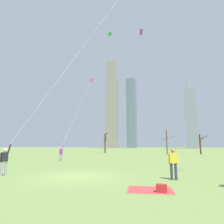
# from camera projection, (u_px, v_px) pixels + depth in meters

# --- Properties ---
(ground_plane) EXTENTS (400.00, 400.00, 0.00)m
(ground_plane) POSITION_uv_depth(u_px,v_px,m) (76.00, 177.00, 11.38)
(ground_plane) COLOR olive
(kite_flyer_foreground_right_pink) EXTENTS (4.24, 16.30, 16.02)m
(kite_flyer_foreground_right_pink) POSITION_uv_depth(u_px,v_px,m) (71.00, 129.00, 26.87)
(kite_flyer_foreground_right_pink) COLOR gray
(kite_flyer_foreground_right_pink) RESTS_ON ground
(kite_flyer_far_back_teal) EXTENTS (8.09, 7.51, 19.15)m
(kite_flyer_far_back_teal) POSITION_uv_depth(u_px,v_px,m) (32.00, 122.00, 12.62)
(kite_flyer_far_back_teal) COLOR gray
(kite_flyer_far_back_teal) RESTS_ON ground
(bystander_strolling_midfield) EXTENTS (0.51, 0.25, 1.62)m
(bystander_strolling_midfield) POSITION_uv_depth(u_px,v_px,m) (173.00, 162.00, 10.45)
(bystander_strolling_midfield) COLOR #33384C
(bystander_strolling_midfield) RESTS_ON ground
(distant_kite_drifting_right_green) EXTENTS (5.17, 3.79, 25.75)m
(distant_kite_drifting_right_green) POSITION_uv_depth(u_px,v_px,m) (107.00, 44.00, 41.14)
(distant_kite_drifting_right_green) COLOR green
(distant_kite_drifting_right_green) RESTS_ON ground
(distant_kite_low_near_trees_purple) EXTENTS (4.01, 3.72, 20.47)m
(distant_kite_low_near_trees_purple) POSITION_uv_depth(u_px,v_px,m) (140.00, 41.00, 31.61)
(distant_kite_low_near_trees_purple) COLOR purple
(distant_kite_low_near_trees_purple) RESTS_ON ground
(picnic_spot) EXTENTS (2.06, 1.75, 0.31)m
(picnic_spot) POSITION_uv_depth(u_px,v_px,m) (156.00, 189.00, 7.72)
(picnic_spot) COLOR #CC3838
(picnic_spot) RESTS_ON ground
(bare_tree_right_of_center) EXTENTS (1.97, 2.84, 5.04)m
(bare_tree_right_of_center) POSITION_uv_depth(u_px,v_px,m) (105.00, 142.00, 48.04)
(bare_tree_right_of_center) COLOR brown
(bare_tree_right_of_center) RESTS_ON ground
(bare_tree_left_of_center) EXTENTS (1.68, 1.98, 4.15)m
(bare_tree_left_of_center) POSITION_uv_depth(u_px,v_px,m) (201.00, 143.00, 40.57)
(bare_tree_left_of_center) COLOR #423326
(bare_tree_left_of_center) RESTS_ON ground
(bare_tree_leftmost) EXTENTS (2.92, 3.09, 5.09)m
(bare_tree_leftmost) POSITION_uv_depth(u_px,v_px,m) (167.00, 141.00, 41.03)
(bare_tree_leftmost) COLOR brown
(bare_tree_leftmost) RESTS_ON ground
(skyline_short_annex) EXTENTS (8.23, 5.59, 65.84)m
(skyline_short_annex) POSITION_uv_depth(u_px,v_px,m) (112.00, 103.00, 146.36)
(skyline_short_annex) COLOR gray
(skyline_short_annex) RESTS_ON ground
(skyline_mid_tower_left) EXTENTS (6.85, 6.27, 54.47)m
(skyline_mid_tower_left) POSITION_uv_depth(u_px,v_px,m) (132.00, 113.00, 152.23)
(skyline_mid_tower_left) COLOR slate
(skyline_mid_tower_left) RESTS_ON ground
(skyline_squat_block) EXTENTS (6.60, 7.12, 45.71)m
(skyline_squat_block) POSITION_uv_depth(u_px,v_px,m) (191.00, 118.00, 123.91)
(skyline_squat_block) COLOR gray
(skyline_squat_block) RESTS_ON ground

